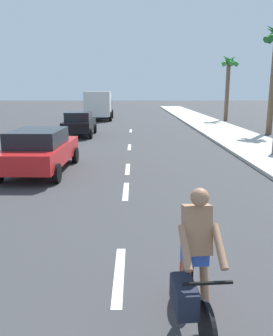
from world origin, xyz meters
name	(u,v)px	position (x,y,z in m)	size (l,w,h in m)	color
ground_plane	(130,144)	(0.00, 20.00, 0.00)	(160.00, 160.00, 0.00)	#38383A
sidewalk_strip	(237,137)	(6.64, 22.00, 0.07)	(3.60, 80.00, 0.14)	#B2ADA3
lane_stripe_2	(119,274)	(0.00, 6.29, 0.00)	(0.16, 1.80, 0.01)	white
lane_stripe_3	(126,191)	(0.00, 10.90, 0.00)	(0.16, 1.80, 0.01)	white
lane_stripe_4	(128,169)	(0.00, 13.76, 0.00)	(0.16, 1.80, 0.01)	white
lane_stripe_5	(129,147)	(0.00, 18.75, 0.00)	(0.16, 1.80, 0.01)	white
lane_stripe_6	(131,131)	(0.00, 25.99, 0.00)	(0.16, 1.80, 0.01)	white
cyclist	(194,268)	(0.97, 5.04, 0.83)	(0.65, 1.71, 1.82)	black
parked_car_red	(40,149)	(-3.16, 13.34, 0.84)	(2.16, 4.57, 1.57)	red
parked_car_black	(79,123)	(-3.32, 23.26, 0.84)	(1.98, 4.17, 1.57)	black
delivery_truck	(99,105)	(-3.28, 35.56, 1.50)	(2.81, 6.30, 2.80)	#23478C
palm_tree_distant	(228,71)	(9.15, 34.02, 4.64)	(1.77, 1.65, 6.27)	brown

